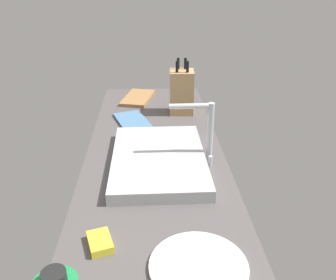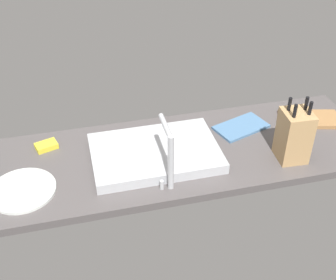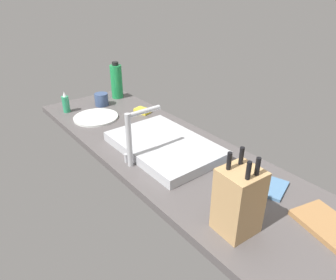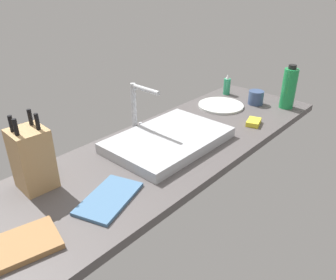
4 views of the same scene
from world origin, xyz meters
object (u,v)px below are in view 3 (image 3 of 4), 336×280
Objects in this scene: dish_sponge at (142,111)px; soap_bottle at (66,103)px; dish_towel at (254,182)px; knife_block at (238,201)px; water_bottle at (117,81)px; coffee_mug at (101,99)px; sink_basin at (164,146)px; faucet at (133,133)px; dinner_plate at (96,117)px.

soap_bottle is at bearing 49.97° from dish_sponge.
dish_towel is 86.98cm from dish_sponge.
water_bottle is (131.40, -32.87, 0.00)cm from knife_block.
knife_block is 3.08× the size of dish_sponge.
knife_block reaches higher than coffee_mug.
water_bottle is (76.75, -19.37, 9.03)cm from sink_basin.
faucet is 0.87× the size of knife_block.
dish_towel is at bearing 176.21° from dish_sponge.
faucet reaches higher than sink_basin.
coffee_mug is at bearing -98.69° from soap_bottle.
coffee_mug is (70.07, -4.06, 1.65)cm from sink_basin.
sink_basin is 79.67cm from water_bottle.
dinner_plate is 1.07× the size of dish_towel.
sink_basin reaches higher than dish_sponge.
water_bottle reaches higher than dish_sponge.
dinner_plate is (55.09, -8.91, -14.23)cm from faucet.
sink_basin is 21.46cm from faucet.
soap_bottle reaches higher than dish_towel.
dish_sponge is at bearing -13.93° from knife_block.
knife_block reaches higher than dish_towel.
knife_block is 135.45cm from water_bottle.
coffee_mug is 29.42cm from dish_sponge.
dish_sponge reaches higher than dish_towel.
sink_basin is 57.02cm from knife_block.
dish_towel is at bearing -144.96° from faucet.
soap_bottle is at bearing 0.26° from faucet.
knife_block is 128.25cm from soap_bottle.
dish_sponge is at bearing -152.96° from coffee_mug.
faucet is 53.35cm from knife_block.
dish_sponge is at bearing -21.56° from sink_basin.
sink_basin reaches higher than dinner_plate.
dish_sponge is (98.63, -30.88, -10.05)cm from knife_block.
dish_towel is (-42.81, -11.63, -1.62)cm from sink_basin.
water_bottle is at bearing -14.17° from sink_basin.
water_bottle is at bearing -10.59° from knife_block.
sink_basin is at bearing -10.42° from knife_block.
faucet is 2.68× the size of dish_sponge.
faucet is 1.00× the size of water_bottle.
knife_block is 1.09× the size of dinner_plate.
water_bottle is at bearing -66.44° from coffee_mug.
coffee_mug is (124.73, -17.56, -7.38)cm from knife_block.
dish_towel is 2.81× the size of coffee_mug.
water_bottle is 37.73cm from dinner_plate.
coffee_mug is at bearing -3.32° from sink_basin.
sink_basin is at bearing -171.10° from dinner_plate.
sink_basin is 70.21cm from coffee_mug.
dinner_plate is (53.53, 8.39, -1.62)cm from sink_basin.
sink_basin is at bearing -84.83° from faucet.
knife_block reaches higher than faucet.
faucet is 75.55cm from coffee_mug.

